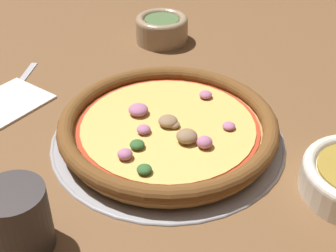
{
  "coord_description": "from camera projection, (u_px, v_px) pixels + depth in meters",
  "views": [
    {
      "loc": [
        0.48,
        0.31,
        0.44
      ],
      "look_at": [
        0.0,
        0.0,
        0.02
      ],
      "focal_mm": 50.0,
      "sensor_mm": 36.0,
      "label": 1
    }
  ],
  "objects": [
    {
      "name": "bowl_far",
      "position": [
        162.0,
        28.0,
        0.99
      ],
      "size": [
        0.11,
        0.11,
        0.06
      ],
      "color": "#9E8466",
      "rests_on": "ground_plane"
    },
    {
      "name": "pizza",
      "position": [
        168.0,
        126.0,
        0.71
      ],
      "size": [
        0.33,
        0.33,
        0.04
      ],
      "color": "tan",
      "rests_on": "pizza_tray"
    },
    {
      "name": "pizza_tray",
      "position": [
        168.0,
        137.0,
        0.72
      ],
      "size": [
        0.36,
        0.36,
        0.01
      ],
      "color": "#9E9EA3",
      "rests_on": "ground_plane"
    },
    {
      "name": "drinking_cup",
      "position": [
        18.0,
        220.0,
        0.53
      ],
      "size": [
        0.07,
        0.07,
        0.09
      ],
      "color": "#383333",
      "rests_on": "ground_plane"
    },
    {
      "name": "fork",
      "position": [
        12.0,
        91.0,
        0.84
      ],
      "size": [
        0.18,
        0.1,
        0.0
      ],
      "rotation": [
        0.0,
        0.0,
        6.73
      ],
      "color": "#B7B7BC",
      "rests_on": "ground_plane"
    },
    {
      "name": "ground_plane",
      "position": [
        168.0,
        139.0,
        0.72
      ],
      "size": [
        3.0,
        3.0,
        0.0
      ],
      "primitive_type": "plane",
      "color": "brown"
    }
  ]
}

